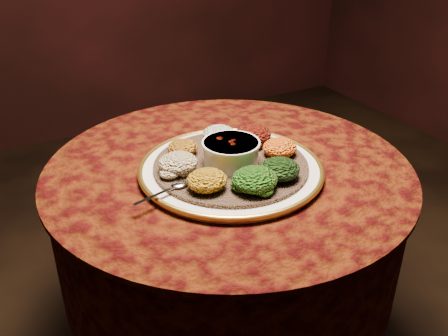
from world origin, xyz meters
TOP-DOWN VIEW (x-y plane):
  - table at (0.00, 0.00)m, footprint 0.96×0.96m
  - platter at (-0.01, -0.04)m, footprint 0.55×0.55m
  - injera at (-0.01, -0.04)m, footprint 0.51×0.51m
  - stew_bowl at (-0.01, -0.04)m, footprint 0.15×0.15m
  - spoon at (-0.18, -0.08)m, footprint 0.14×0.05m
  - portion_ayib at (0.02, 0.09)m, footprint 0.09×0.08m
  - portion_kitfo at (0.10, 0.04)m, footprint 0.10×0.10m
  - portion_tikil at (0.12, -0.06)m, footprint 0.09×0.09m
  - portion_gomen at (0.05, -0.16)m, footprint 0.10×0.09m
  - portion_mixveg at (-0.03, -0.17)m, footprint 0.11×0.10m
  - portion_kik at (-0.12, -0.12)m, footprint 0.10×0.09m
  - portion_timatim at (-0.15, -0.01)m, footprint 0.10×0.09m
  - portion_shiro at (-0.10, 0.07)m, footprint 0.08×0.08m

SIDE VIEW (x-z plane):
  - table at x=0.00m, z-range 0.19..0.92m
  - platter at x=-0.01m, z-range 0.73..0.76m
  - injera at x=-0.01m, z-range 0.75..0.76m
  - spoon at x=-0.18m, z-range 0.76..0.77m
  - portion_shiro at x=-0.10m, z-range 0.76..0.80m
  - portion_ayib at x=0.02m, z-range 0.76..0.80m
  - portion_tikil at x=0.12m, z-range 0.76..0.81m
  - portion_kik at x=-0.12m, z-range 0.76..0.81m
  - portion_timatim at x=-0.15m, z-range 0.76..0.81m
  - portion_gomen at x=0.05m, z-range 0.76..0.81m
  - portion_kitfo at x=0.10m, z-range 0.76..0.81m
  - portion_mixveg at x=-0.03m, z-range 0.76..0.81m
  - stew_bowl at x=-0.01m, z-range 0.77..0.83m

